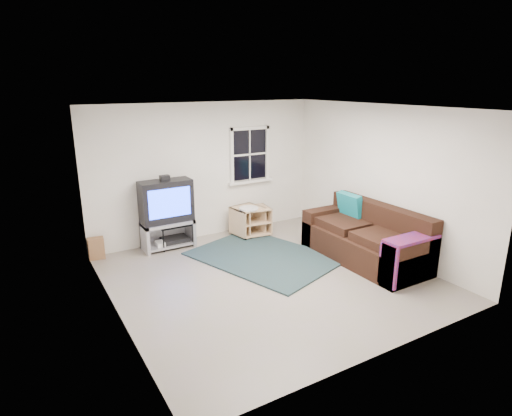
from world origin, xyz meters
TOP-DOWN VIEW (x-y plane):
  - room at (0.95, 2.27)m, footprint 4.60×4.62m
  - tv_unit at (-0.92, 2.05)m, footprint 0.93×0.46m
  - av_rack at (-0.79, 2.06)m, footprint 0.60×0.44m
  - side_table_left at (0.83, 1.83)m, footprint 0.55×0.55m
  - side_table_right at (0.65, 1.88)m, footprint 0.61×0.61m
  - sofa at (1.82, -0.22)m, footprint 1.00×2.25m
  - shag_rug at (0.35, 0.73)m, footprint 2.39×2.81m
  - paper_bag at (-2.17, 2.17)m, footprint 0.28×0.20m

SIDE VIEW (x-z plane):
  - shag_rug at x=0.35m, z-range 0.00..0.03m
  - paper_bag at x=-2.17m, z-range 0.00..0.38m
  - side_table_left at x=0.83m, z-range 0.02..0.60m
  - side_table_right at x=0.65m, z-range 0.03..0.65m
  - sofa at x=1.82m, z-range -0.15..0.88m
  - av_rack at x=-0.79m, z-range -0.08..1.12m
  - tv_unit at x=-0.92m, z-range 0.07..1.43m
  - room at x=0.95m, z-range -0.82..3.78m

